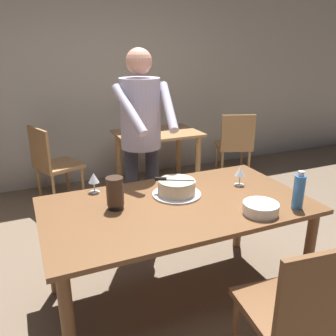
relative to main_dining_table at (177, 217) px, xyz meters
The scene contains 15 objects.
ground_plane 0.65m from the main_dining_table, ahead, with size 14.00×14.00×0.00m, color #7A6651.
back_wall 2.75m from the main_dining_table, 90.00° to the left, with size 10.00×0.12×2.70m, color #BCB7AD.
main_dining_table is the anchor object (origin of this frame).
cake_on_platter 0.20m from the main_dining_table, 67.18° to the left, with size 0.34×0.34×0.11m.
cake_knife 0.27m from the main_dining_table, 93.50° to the left, with size 0.25×0.15×0.02m.
plate_stack 0.55m from the main_dining_table, 39.49° to the right, with size 0.22×0.22×0.07m.
wine_glass_near 0.60m from the main_dining_table, 10.91° to the left, with size 0.08×0.08×0.14m.
wine_glass_far 0.64m from the main_dining_table, 138.67° to the left, with size 0.08×0.08×0.14m.
water_bottle 0.79m from the main_dining_table, 28.84° to the right, with size 0.07×0.07×0.25m.
hurricane_lamp 0.45m from the main_dining_table, 167.34° to the left, with size 0.11×0.11×0.21m.
person_cutting_cake 0.81m from the main_dining_table, 89.76° to the left, with size 0.47×0.56×1.72m.
chair_near_side 0.91m from the main_dining_table, 73.38° to the right, with size 0.49×0.49×0.90m.
background_table 2.07m from the main_dining_table, 71.84° to the left, with size 1.00×0.70×0.74m.
background_chair_0 2.15m from the main_dining_table, 106.26° to the left, with size 0.57×0.57×0.90m.
background_chair_3 2.60m from the main_dining_table, 47.57° to the left, with size 0.56×0.56×0.90m.
Camera 1 is at (-0.89, -1.88, 1.73)m, focal length 37.19 mm.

